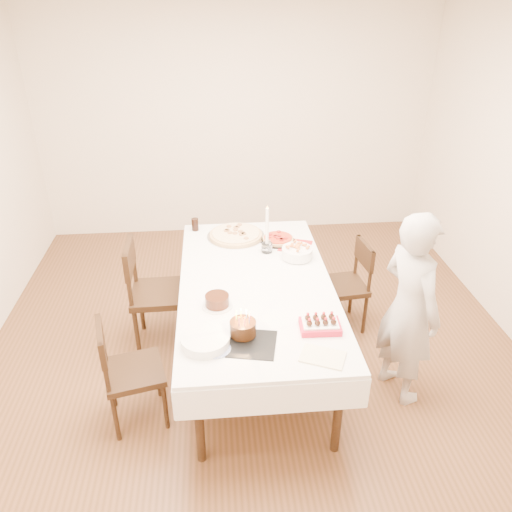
{
  "coord_description": "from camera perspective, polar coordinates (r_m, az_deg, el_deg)",
  "views": [
    {
      "loc": [
        -0.28,
        -3.23,
        2.73
      ],
      "look_at": [
        0.0,
        -0.04,
        0.98
      ],
      "focal_mm": 35.0,
      "sensor_mm": 36.0,
      "label": 1
    }
  ],
  "objects": [
    {
      "name": "chair_left_dessert",
      "position": [
        3.58,
        -13.74,
        -12.73
      ],
      "size": [
        0.51,
        0.51,
        0.83
      ],
      "primitive_type": null,
      "rotation": [
        0.0,
        0.0,
        3.38
      ],
      "color": "black",
      "rests_on": "floor"
    },
    {
      "name": "person",
      "position": [
        3.66,
        17.09,
        -5.78
      ],
      "size": [
        0.52,
        0.63,
        1.47
      ],
      "primitive_type": "imported",
      "rotation": [
        0.0,
        0.0,
        1.93
      ],
      "color": "beige",
      "rests_on": "floor"
    },
    {
      "name": "birthday_cake",
      "position": [
        3.18,
        -1.51,
        -7.75
      ],
      "size": [
        0.21,
        0.21,
        0.16
      ],
      "primitive_type": "cylinder",
      "rotation": [
        0.0,
        0.0,
        -0.33
      ],
      "color": "#311C0D",
      "rests_on": "dining_table"
    },
    {
      "name": "red_placemat",
      "position": [
        4.29,
        4.52,
        1.14
      ],
      "size": [
        0.34,
        0.34,
        0.01
      ],
      "primitive_type": "cube",
      "rotation": [
        0.0,
        0.0,
        -0.37
      ],
      "color": "#B21E1E",
      "rests_on": "dining_table"
    },
    {
      "name": "pasta_bowl",
      "position": [
        4.09,
        4.72,
        0.39
      ],
      "size": [
        0.28,
        0.28,
        0.08
      ],
      "primitive_type": "cylinder",
      "rotation": [
        0.0,
        0.0,
        -0.14
      ],
      "color": "white",
      "rests_on": "dining_table"
    },
    {
      "name": "cake_board",
      "position": [
        3.17,
        -0.45,
        -10.04
      ],
      "size": [
        0.35,
        0.35,
        0.01
      ],
      "primitive_type": "cube",
      "rotation": [
        0.0,
        0.0,
        -0.21
      ],
      "color": "black",
      "rests_on": "dining_table"
    },
    {
      "name": "box_lid",
      "position": [
        3.1,
        7.61,
        -11.41
      ],
      "size": [
        0.31,
        0.27,
        0.02
      ],
      "primitive_type": "cube",
      "rotation": [
        0.0,
        0.0,
        -0.42
      ],
      "color": "beige",
      "rests_on": "dining_table"
    },
    {
      "name": "strawberry_box",
      "position": [
        3.29,
        7.34,
        -7.84
      ],
      "size": [
        0.27,
        0.19,
        0.07
      ],
      "primitive_type": null,
      "rotation": [
        0.0,
        0.0,
        -0.04
      ],
      "color": "#B8152D",
      "rests_on": "dining_table"
    },
    {
      "name": "plate_stack",
      "position": [
        3.16,
        -5.83,
        -9.56
      ],
      "size": [
        0.35,
        0.35,
        0.06
      ],
      "primitive_type": "cylinder",
      "rotation": [
        0.0,
        0.0,
        -0.17
      ],
      "color": "white",
      "rests_on": "dining_table"
    },
    {
      "name": "taper_candle",
      "position": [
        4.09,
        1.27,
        3.08
      ],
      "size": [
        0.11,
        0.11,
        0.42
      ],
      "primitive_type": "cylinder",
      "rotation": [
        0.0,
        0.0,
        0.18
      ],
      "color": "white",
      "rests_on": "dining_table"
    },
    {
      "name": "dining_table",
      "position": [
        3.97,
        0.0,
        -7.65
      ],
      "size": [
        1.71,
        2.38,
        0.75
      ],
      "primitive_type": "cube",
      "rotation": [
        0.0,
        0.0,
        0.29
      ],
      "color": "white",
      "rests_on": "floor"
    },
    {
      "name": "floor",
      "position": [
        4.24,
        -0.1,
        -11.4
      ],
      "size": [
        5.0,
        5.0,
        0.0
      ],
      "primitive_type": "plane",
      "color": "#50331B",
      "rests_on": "ground"
    },
    {
      "name": "pizza_white",
      "position": [
        4.43,
        -2.32,
        2.45
      ],
      "size": [
        0.62,
        0.62,
        0.04
      ],
      "primitive_type": "cylinder",
      "rotation": [
        0.0,
        0.0,
        -0.25
      ],
      "color": "beige",
      "rests_on": "dining_table"
    },
    {
      "name": "pizza_pepperoni",
      "position": [
        4.35,
        2.54,
        1.94
      ],
      "size": [
        0.36,
        0.36,
        0.04
      ],
      "primitive_type": "cylinder",
      "rotation": [
        0.0,
        0.0,
        -0.27
      ],
      "color": "red",
      "rests_on": "dining_table"
    },
    {
      "name": "cola_glass",
      "position": [
        4.57,
        -6.98,
        3.6
      ],
      "size": [
        0.07,
        0.07,
        0.12
      ],
      "primitive_type": "cylinder",
      "rotation": [
        0.0,
        0.0,
        0.12
      ],
      "color": "black",
      "rests_on": "dining_table"
    },
    {
      "name": "layer_cake",
      "position": [
        3.49,
        -4.46,
        -5.14
      ],
      "size": [
        0.25,
        0.25,
        0.09
      ],
      "primitive_type": "cylinder",
      "rotation": [
        0.0,
        0.0,
        -0.18
      ],
      "color": "#34180D",
      "rests_on": "dining_table"
    },
    {
      "name": "wall_back",
      "position": [
        5.9,
        -2.34,
        15.17
      ],
      "size": [
        4.5,
        0.04,
        2.7
      ],
      "primitive_type": "cube",
      "color": "beige",
      "rests_on": "floor"
    },
    {
      "name": "chair_right_savory",
      "position": [
        4.43,
        9.85,
        -3.39
      ],
      "size": [
        0.46,
        0.46,
        0.82
      ],
      "primitive_type": null,
      "rotation": [
        0.0,
        0.0,
        0.11
      ],
      "color": "black",
      "rests_on": "floor"
    },
    {
      "name": "chair_left_savory",
      "position": [
        4.2,
        -10.97,
        -4.24
      ],
      "size": [
        0.5,
        0.5,
        0.96
      ],
      "primitive_type": null,
      "rotation": [
        0.0,
        0.0,
        3.16
      ],
      "color": "black",
      "rests_on": "floor"
    },
    {
      "name": "china_plate",
      "position": [
        3.13,
        -4.57,
        -10.56
      ],
      "size": [
        0.21,
        0.21,
        0.01
      ],
      "primitive_type": "cylinder",
      "rotation": [
        0.0,
        0.0,
        0.15
      ],
      "color": "white",
      "rests_on": "dining_table"
    },
    {
      "name": "shaker_pair",
      "position": [
        4.15,
        1.55,
        0.93
      ],
      "size": [
        0.08,
        0.08,
        0.09
      ],
      "primitive_type": null,
      "rotation": [
        0.0,
        0.0,
        0.02
      ],
      "color": "white",
      "rests_on": "dining_table"
    }
  ]
}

